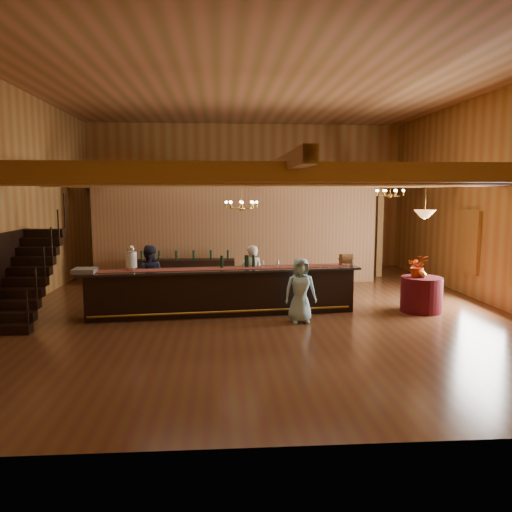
{
  "coord_description": "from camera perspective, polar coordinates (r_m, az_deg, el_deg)",
  "views": [
    {
      "loc": [
        -0.98,
        -12.4,
        2.93
      ],
      "look_at": [
        -0.06,
        0.72,
        1.24
      ],
      "focal_mm": 35.0,
      "sensor_mm": 36.0,
      "label": 1
    }
  ],
  "objects": [
    {
      "name": "floor_plant",
      "position": [
        16.63,
        6.62,
        -0.41
      ],
      "size": [
        0.95,
        0.88,
        1.4
      ],
      "primitive_type": "imported",
      "rotation": [
        0.0,
        0.0,
        -0.41
      ],
      "color": "#204F20",
      "rests_on": "floor"
    },
    {
      "name": "partition_wall",
      "position": [
        15.97,
        -2.29,
        2.38
      ],
      "size": [
        9.0,
        0.18,
        3.1
      ],
      "primitive_type": "cube",
      "color": "brown",
      "rests_on": "floor"
    },
    {
      "name": "wall_back",
      "position": [
        19.43,
        -1.14,
        6.8
      ],
      "size": [
        12.0,
        0.1,
        5.5
      ],
      "primitive_type": "cube",
      "color": "olive",
      "rests_on": "floor"
    },
    {
      "name": "wall_front",
      "position": [
        5.49,
        6.31,
        5.45
      ],
      "size": [
        12.0,
        0.1,
        5.5
      ],
      "primitive_type": "cube",
      "color": "olive",
      "rests_on": "floor"
    },
    {
      "name": "guest",
      "position": [
        11.26,
        5.1,
        -3.91
      ],
      "size": [
        0.76,
        0.53,
        1.47
      ],
      "primitive_type": "imported",
      "rotation": [
        0.0,
        0.0,
        0.09
      ],
      "color": "#9DD4E0",
      "rests_on": "floor"
    },
    {
      "name": "table_vase",
      "position": [
        12.76,
        18.47,
        -1.63
      ],
      "size": [
        0.22,
        0.22,
        0.33
      ],
      "primitive_type": "imported",
      "rotation": [
        0.0,
        0.0,
        -0.43
      ],
      "color": "#A9832F",
      "rests_on": "round_table"
    },
    {
      "name": "backbar_shelf",
      "position": [
        15.62,
        -8.07,
        -1.95
      ],
      "size": [
        3.05,
        0.51,
        0.86
      ],
      "primitive_type": "cube",
      "rotation": [
        0.0,
        0.0,
        -0.01
      ],
      "color": "black",
      "rests_on": "floor"
    },
    {
      "name": "wall_right",
      "position": [
        14.23,
        25.49,
        5.91
      ],
      "size": [
        0.1,
        14.0,
        5.5
      ],
      "primitive_type": "cube",
      "color": "olive",
      "rests_on": "floor"
    },
    {
      "name": "table_flowers",
      "position": [
        12.8,
        17.99,
        -1.08
      ],
      "size": [
        0.56,
        0.5,
        0.54
      ],
      "primitive_type": "imported",
      "rotation": [
        0.0,
        0.0,
        -0.17
      ],
      "color": "#BC3208",
      "rests_on": "round_table"
    },
    {
      "name": "bar_bottle_2",
      "position": [
        12.1,
        -0.98,
        -0.6
      ],
      "size": [
        0.07,
        0.07,
        0.3
      ],
      "primitive_type": "cylinder",
      "color": "black",
      "rests_on": "tasting_bar"
    },
    {
      "name": "tasting_bar",
      "position": [
        12.02,
        -3.79,
        -4.03
      ],
      "size": [
        6.69,
        1.49,
        1.12
      ],
      "rotation": [
        0.0,
        0.0,
        0.1
      ],
      "color": "black",
      "rests_on": "floor"
    },
    {
      "name": "bar_bottle_1",
      "position": [
        12.1,
        -1.15,
        -0.61
      ],
      "size": [
        0.07,
        0.07,
        0.3
      ],
      "primitive_type": "cylinder",
      "color": "black",
      "rests_on": "tasting_bar"
    },
    {
      "name": "staircase",
      "position": [
        12.63,
        -24.7,
        -2.12
      ],
      "size": [
        1.0,
        2.8,
        2.0
      ],
      "color": "black",
      "rests_on": "floor"
    },
    {
      "name": "floor",
      "position": [
        12.78,
        0.49,
        -5.91
      ],
      "size": [
        14.0,
        14.0,
        0.0
      ],
      "primitive_type": "plane",
      "color": "#512A18",
      "rests_on": "ground"
    },
    {
      "name": "wall_left",
      "position": [
        13.38,
        -26.2,
        5.82
      ],
      "size": [
        0.1,
        14.0,
        5.5
      ],
      "primitive_type": "cube",
      "color": "olive",
      "rests_on": "floor"
    },
    {
      "name": "chandelier_right",
      "position": [
        14.41,
        15.08,
        7.01
      ],
      "size": [
        0.8,
        0.8,
        0.44
      ],
      "color": "#A9832F",
      "rests_on": "beam_grid"
    },
    {
      "name": "pendant_lamp",
      "position": [
        12.69,
        18.73,
        4.57
      ],
      "size": [
        0.52,
        0.52,
        0.9
      ],
      "color": "#A9832F",
      "rests_on": "beam_grid"
    },
    {
      "name": "raffle_drum",
      "position": [
        12.53,
        10.25,
        -0.33
      ],
      "size": [
        0.34,
        0.24,
        0.3
      ],
      "color": "brown",
      "rests_on": "tasting_bar"
    },
    {
      "name": "bartender",
      "position": [
        12.72,
        -0.49,
        -2.3
      ],
      "size": [
        0.6,
        0.41,
        1.6
      ],
      "primitive_type": "imported",
      "rotation": [
        0.0,
        0.0,
        3.19
      ],
      "color": "white",
      "rests_on": "floor"
    },
    {
      "name": "staff_second",
      "position": [
        12.87,
        -12.13,
        -2.34
      ],
      "size": [
        0.79,
        0.62,
        1.61
      ],
      "primitive_type": "imported",
      "rotation": [
        0.0,
        0.0,
        3.12
      ],
      "color": "#26283E",
      "rests_on": "floor"
    },
    {
      "name": "chandelier_left",
      "position": [
        12.5,
        -1.67,
        5.93
      ],
      "size": [
        0.8,
        0.8,
        0.74
      ],
      "color": "#A9832F",
      "rests_on": "beam_grid"
    },
    {
      "name": "window_right_back",
      "position": [
        15.15,
        23.23,
        1.52
      ],
      "size": [
        0.12,
        1.05,
        1.75
      ],
      "primitive_type": "cube",
      "color": "white",
      "rests_on": "wall_right"
    },
    {
      "name": "beam_grid",
      "position": [
        12.95,
        0.33,
        8.72
      ],
      "size": [
        11.9,
        13.9,
        0.39
      ],
      "color": "olive",
      "rests_on": "wall_left"
    },
    {
      "name": "backroom_boxes",
      "position": [
        18.07,
        -1.81,
        -0.3
      ],
      "size": [
        4.1,
        0.6,
        1.1
      ],
      "color": "black",
      "rests_on": "floor"
    },
    {
      "name": "bar_bottle_3",
      "position": [
        12.13,
        -0.27,
        -0.59
      ],
      "size": [
        0.07,
        0.07,
        0.3
      ],
      "primitive_type": "cylinder",
      "color": "black",
      "rests_on": "tasting_bar"
    },
    {
      "name": "support_posts",
      "position": [
        12.01,
        0.69,
        0.99
      ],
      "size": [
        9.2,
        10.2,
        3.2
      ],
      "color": "olive",
      "rests_on": "floor"
    },
    {
      "name": "round_table",
      "position": [
        12.93,
        18.37,
        -4.19
      ],
      "size": [
        0.99,
        0.99,
        0.86
      ],
      "primitive_type": "cylinder",
      "color": "#570413",
      "rests_on": "floor"
    },
    {
      "name": "glass_rack_tray",
      "position": [
        11.96,
        -18.97,
        -1.58
      ],
      "size": [
        0.5,
        0.5,
        0.1
      ],
      "primitive_type": "cube",
      "color": "gray",
      "rests_on": "tasting_bar"
    },
    {
      "name": "ceiling",
      "position": [
        12.7,
        0.52,
        19.01
      ],
      "size": [
        14.0,
        14.0,
        0.0
      ],
      "primitive_type": "plane",
      "rotation": [
        3.14,
        0.0,
        0.0
      ],
      "color": "#AA6843",
      "rests_on": "wall_back"
    },
    {
      "name": "bar_bottle_0",
      "position": [
        12.02,
        -3.94,
        -0.67
      ],
      "size": [
        0.07,
        0.07,
        0.3
      ],
      "primitive_type": "cylinder",
      "color": "black",
      "rests_on": "tasting_bar"
    },
    {
      "name": "beverage_dispenser",
      "position": [
        11.91,
        -14.07,
        -0.29
      ],
      "size": [
        0.26,
        0.26,
        0.6
      ],
      "color": "silver",
      "rests_on": "tasting_bar"
    }
  ]
}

